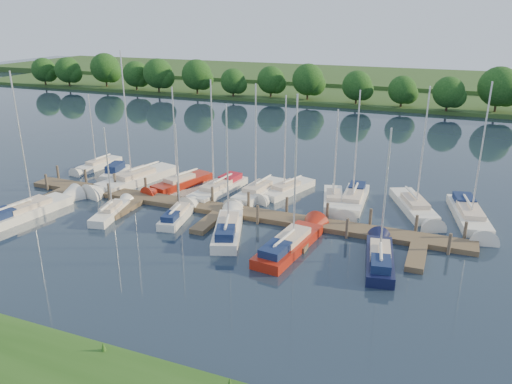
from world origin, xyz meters
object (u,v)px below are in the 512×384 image
at_px(motorboat, 115,173).
at_px(dock, 220,213).
at_px(sailboat_s_2, 178,215).
at_px(sailboat_n_5, 257,194).
at_px(sailboat_n_0, 98,166).

bearing_deg(motorboat, dock, 148.36).
xyz_separation_m(motorboat, sailboat_s_2, (11.77, -7.31, -0.03)).
height_order(motorboat, sailboat_n_5, sailboat_n_5).
bearing_deg(sailboat_n_5, sailboat_s_2, 68.39).
height_order(dock, sailboat_n_5, sailboat_n_5).
distance_m(dock, sailboat_n_0, 19.53).
bearing_deg(sailboat_n_5, sailboat_n_0, 2.22).
bearing_deg(sailboat_n_5, motorboat, 7.37).
xyz_separation_m(motorboat, sailboat_n_5, (15.81, -0.00, -0.07)).
distance_m(sailboat_n_5, sailboat_s_2, 8.35).
bearing_deg(sailboat_n_0, sailboat_n_5, 180.00).
height_order(motorboat, sailboat_s_2, sailboat_s_2).
xyz_separation_m(dock, sailboat_s_2, (-2.84, -2.02, 0.11)).
relative_size(sailboat_n_0, sailboat_n_5, 0.78).
height_order(sailboat_n_0, sailboat_s_2, sailboat_n_0).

